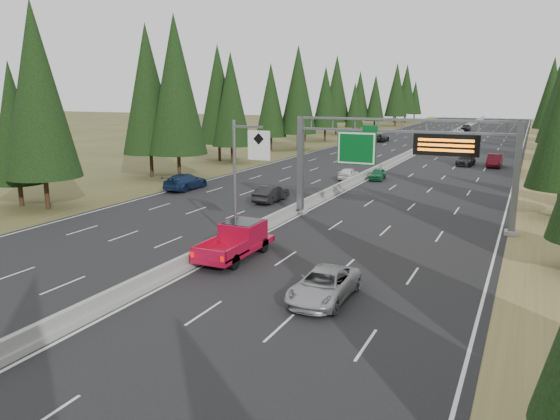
{
  "coord_description": "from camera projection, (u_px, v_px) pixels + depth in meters",
  "views": [
    {
      "loc": [
        16.99,
        -4.89,
        9.83
      ],
      "look_at": [
        5.48,
        20.0,
        3.84
      ],
      "focal_mm": 35.0,
      "sensor_mm": 36.0,
      "label": 1
    }
  ],
  "objects": [
    {
      "name": "tree_row_left",
      "position": [
        215.0,
        93.0,
        72.1
      ],
      "size": [
        11.94,
        238.91,
        18.14
      ],
      "color": "black",
      "rests_on": "ground"
    },
    {
      "name": "car_ahead_white",
      "position": [
        458.0,
        132.0,
        123.17
      ],
      "size": [
        2.72,
        5.22,
        1.4
      ],
      "primitive_type": "imported",
      "rotation": [
        0.0,
        0.0,
        0.08
      ],
      "color": "silver",
      "rests_on": "road"
    },
    {
      "name": "car_onc_near",
      "position": [
        271.0,
        194.0,
        48.95
      ],
      "size": [
        1.7,
        4.55,
        1.48
      ],
      "primitive_type": "imported",
      "rotation": [
        0.0,
        0.0,
        3.11
      ],
      "color": "black",
      "rests_on": "road"
    },
    {
      "name": "shoulder_right",
      "position": [
        537.0,
        162.0,
        77.04
      ],
      "size": [
        3.6,
        260.0,
        0.06
      ],
      "primitive_type": "cube",
      "color": "olive",
      "rests_on": "ground"
    },
    {
      "name": "car_onc_blue",
      "position": [
        185.0,
        181.0,
        55.01
      ],
      "size": [
        2.34,
        5.65,
        1.63
      ],
      "primitive_type": "imported",
      "rotation": [
        0.0,
        0.0,
        3.15
      ],
      "color": "#15274C",
      "rests_on": "road"
    },
    {
      "name": "car_ahead_green",
      "position": [
        378.0,
        174.0,
        61.17
      ],
      "size": [
        1.83,
        3.87,
        1.28
      ],
      "primitive_type": "imported",
      "rotation": [
        0.0,
        0.0,
        0.09
      ],
      "color": "#156036",
      "rests_on": "road"
    },
    {
      "name": "car_ahead_far",
      "position": [
        466.0,
        127.0,
        136.18
      ],
      "size": [
        2.29,
        4.94,
        1.64
      ],
      "primitive_type": "imported",
      "rotation": [
        0.0,
        0.0,
        -0.07
      ],
      "color": "black",
      "rests_on": "road"
    },
    {
      "name": "car_ahead_dkgrey",
      "position": [
        466.0,
        160.0,
        72.91
      ],
      "size": [
        2.31,
        4.99,
        1.41
      ],
      "primitive_type": "imported",
      "rotation": [
        0.0,
        0.0,
        -0.07
      ],
      "color": "black",
      "rests_on": "road"
    },
    {
      "name": "car_onc_far",
      "position": [
        381.0,
        138.0,
        107.4
      ],
      "size": [
        2.6,
        5.47,
        1.51
      ],
      "primitive_type": "imported",
      "rotation": [
        0.0,
        0.0,
        3.16
      ],
      "color": "black",
      "rests_on": "road"
    },
    {
      "name": "shoulder_left",
      "position": [
        304.0,
        151.0,
        91.63
      ],
      "size": [
        3.6,
        260.0,
        0.06
      ],
      "primitive_type": "cube",
      "color": "#40421E",
      "rests_on": "ground"
    },
    {
      "name": "road",
      "position": [
        410.0,
        156.0,
        84.33
      ],
      "size": [
        32.0,
        260.0,
        0.08
      ],
      "primitive_type": "cube",
      "color": "black",
      "rests_on": "ground"
    },
    {
      "name": "car_onc_white",
      "position": [
        349.0,
        174.0,
        61.27
      ],
      "size": [
        1.71,
        4.0,
        1.35
      ],
      "primitive_type": "imported",
      "rotation": [
        0.0,
        0.0,
        3.17
      ],
      "color": "white",
      "rests_on": "road"
    },
    {
      "name": "silver_minivan",
      "position": [
        324.0,
        285.0,
        25.92
      ],
      "size": [
        2.41,
        5.2,
        1.44
      ],
      "primitive_type": "imported",
      "rotation": [
        0.0,
        0.0,
        -0.0
      ],
      "color": "#A4A3A7",
      "rests_on": "road"
    },
    {
      "name": "sign_gantry",
      "position": [
        409.0,
        155.0,
        39.55
      ],
      "size": [
        16.75,
        0.98,
        7.8
      ],
      "color": "slate",
      "rests_on": "road"
    },
    {
      "name": "median_barrier",
      "position": [
        411.0,
        153.0,
        84.25
      ],
      "size": [
        0.7,
        260.0,
        0.85
      ],
      "color": "gray",
      "rests_on": "road"
    },
    {
      "name": "red_pickup",
      "position": [
        239.0,
        238.0,
        32.73
      ],
      "size": [
        2.24,
        6.27,
        2.04
      ],
      "color": "black",
      "rests_on": "road"
    },
    {
      "name": "car_ahead_dkred",
      "position": [
        495.0,
        161.0,
        71.44
      ],
      "size": [
        1.79,
        5.02,
        1.65
      ],
      "primitive_type": "imported",
      "rotation": [
        0.0,
        0.0,
        -0.01
      ],
      "color": "#4D0B15",
      "rests_on": "road"
    },
    {
      "name": "hov_sign_pole",
      "position": [
        243.0,
        174.0,
        34.29
      ],
      "size": [
        2.8,
        0.5,
        8.0
      ],
      "color": "slate",
      "rests_on": "road"
    }
  ]
}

